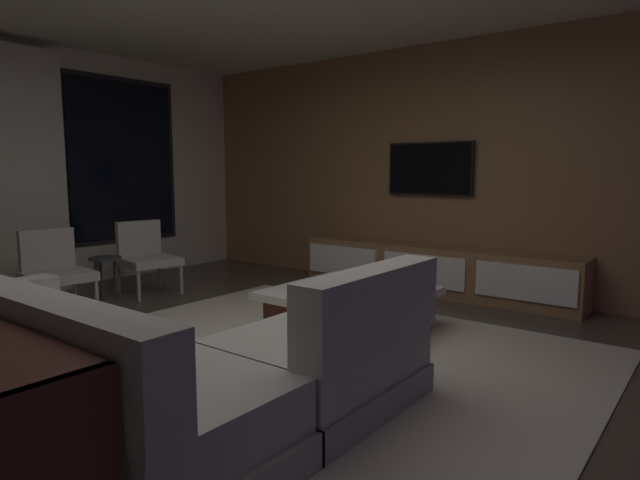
% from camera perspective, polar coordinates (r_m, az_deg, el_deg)
% --- Properties ---
extents(floor, '(9.20, 9.20, 0.00)m').
position_cam_1_polar(floor, '(3.74, -6.25, -13.38)').
color(floor, '#473D33').
extents(back_wall_with_window, '(6.60, 0.30, 2.70)m').
position_cam_1_polar(back_wall_with_window, '(6.54, -30.49, 6.49)').
color(back_wall_with_window, beige).
rests_on(back_wall_with_window, floor).
extents(media_wall, '(0.12, 7.80, 2.70)m').
position_cam_1_polar(media_wall, '(6.09, 14.13, 7.35)').
color(media_wall, '#8E6642').
rests_on(media_wall, floor).
extents(area_rug, '(3.20, 3.80, 0.01)m').
position_cam_1_polar(area_rug, '(3.93, -1.55, -12.26)').
color(area_rug, beige).
rests_on(area_rug, floor).
extents(sectional_couch, '(1.98, 2.50, 0.82)m').
position_cam_1_polar(sectional_couch, '(3.03, -17.98, -12.92)').
color(sectional_couch, gray).
rests_on(sectional_couch, floor).
extents(coffee_table, '(1.16, 1.16, 0.36)m').
position_cam_1_polar(coffee_table, '(4.46, 3.17, -7.41)').
color(coffee_table, '#4D251B').
rests_on(coffee_table, floor).
extents(book_stack_on_coffee_table, '(0.28, 0.21, 0.09)m').
position_cam_1_polar(book_stack_on_coffee_table, '(4.35, -0.09, -4.85)').
color(book_stack_on_coffee_table, '#AAADCA').
rests_on(book_stack_on_coffee_table, coffee_table).
extents(accent_chair_near_window, '(0.62, 0.64, 0.78)m').
position_cam_1_polar(accent_chair_near_window, '(6.15, -18.01, -1.36)').
color(accent_chair_near_window, '#B2ADA0').
rests_on(accent_chair_near_window, floor).
extents(accent_chair_by_curtain, '(0.60, 0.61, 0.78)m').
position_cam_1_polar(accent_chair_by_curtain, '(5.60, -26.34, -2.58)').
color(accent_chair_by_curtain, '#B2ADA0').
rests_on(accent_chair_by_curtain, floor).
extents(side_stool, '(0.32, 0.32, 0.46)m').
position_cam_1_polar(side_stool, '(5.87, -21.83, -2.52)').
color(side_stool, '#333338').
rests_on(side_stool, floor).
extents(media_console, '(0.46, 3.10, 0.52)m').
position_cam_1_polar(media_console, '(5.94, 12.22, -3.23)').
color(media_console, '#8E6642').
rests_on(media_console, floor).
extents(mounted_tv, '(0.05, 1.00, 0.58)m').
position_cam_1_polar(mounted_tv, '(6.09, 11.54, 7.42)').
color(mounted_tv, black).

